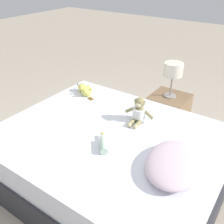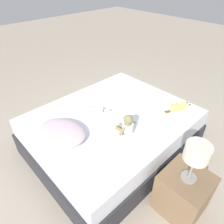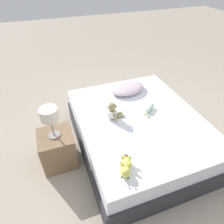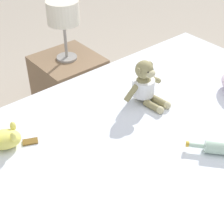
{
  "view_description": "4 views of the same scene",
  "coord_description": "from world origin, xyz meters",
  "px_view_note": "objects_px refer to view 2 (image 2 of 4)",
  "views": [
    {
      "loc": [
        1.49,
        1.07,
        1.82
      ],
      "look_at": [
        -0.18,
        -0.1,
        0.63
      ],
      "focal_mm": 41.51,
      "sensor_mm": 36.0,
      "label": 1
    },
    {
      "loc": [
        -1.42,
        1.34,
        2.01
      ],
      "look_at": [
        0.0,
        0.0,
        0.58
      ],
      "focal_mm": 32.5,
      "sensor_mm": 36.0,
      "label": 2
    },
    {
      "loc": [
        -1.01,
        -1.74,
        2.17
      ],
      "look_at": [
        -0.34,
        0.09,
        0.63
      ],
      "focal_mm": 31.81,
      "sensor_mm": 36.0,
      "label": 3
    },
    {
      "loc": [
        0.74,
        -1.02,
        1.62
      ],
      "look_at": [
        -0.23,
        -0.21,
        0.66
      ],
      "focal_mm": 55.6,
      "sensor_mm": 36.0,
      "label": 4
    }
  ],
  "objects_px": {
    "bedside_lamp": "(197,154)",
    "nightstand": "(183,193)",
    "plush_monkey": "(127,126)",
    "bed": "(112,132)",
    "glass_bottle": "(97,109)",
    "plush_yellow_creature": "(179,107)",
    "pillow": "(62,132)"
  },
  "relations": [
    {
      "from": "bedside_lamp",
      "to": "nightstand",
      "type": "bearing_deg",
      "value": -90.0
    },
    {
      "from": "bedside_lamp",
      "to": "plush_monkey",
      "type": "bearing_deg",
      "value": 0.54
    },
    {
      "from": "bed",
      "to": "nightstand",
      "type": "distance_m",
      "value": 1.08
    },
    {
      "from": "plush_monkey",
      "to": "glass_bottle",
      "type": "distance_m",
      "value": 0.52
    },
    {
      "from": "plush_yellow_creature",
      "to": "plush_monkey",
      "type": "bearing_deg",
      "value": 78.65
    },
    {
      "from": "bed",
      "to": "pillow",
      "type": "relative_size",
      "value": 3.15
    },
    {
      "from": "bedside_lamp",
      "to": "plush_yellow_creature",
      "type": "bearing_deg",
      "value": -52.71
    },
    {
      "from": "pillow",
      "to": "glass_bottle",
      "type": "relative_size",
      "value": 2.88
    },
    {
      "from": "pillow",
      "to": "bedside_lamp",
      "type": "relative_size",
      "value": 1.54
    },
    {
      "from": "plush_monkey",
      "to": "pillow",
      "type": "bearing_deg",
      "value": 50.88
    },
    {
      "from": "pillow",
      "to": "bedside_lamp",
      "type": "xyz_separation_m",
      "value": [
        -1.18,
        -0.54,
        0.2
      ]
    },
    {
      "from": "pillow",
      "to": "glass_bottle",
      "type": "height_order",
      "value": "pillow"
    },
    {
      "from": "plush_yellow_creature",
      "to": "bed",
      "type": "bearing_deg",
      "value": 54.54
    },
    {
      "from": "pillow",
      "to": "plush_monkey",
      "type": "relative_size",
      "value": 2.14
    },
    {
      "from": "plush_monkey",
      "to": "bedside_lamp",
      "type": "distance_m",
      "value": 0.76
    },
    {
      "from": "bed",
      "to": "plush_yellow_creature",
      "type": "bearing_deg",
      "value": -125.46
    },
    {
      "from": "plush_monkey",
      "to": "glass_bottle",
      "type": "bearing_deg",
      "value": -2.46
    },
    {
      "from": "bed",
      "to": "nightstand",
      "type": "relative_size",
      "value": 4.06
    },
    {
      "from": "plush_yellow_creature",
      "to": "nightstand",
      "type": "distance_m",
      "value": 1.03
    },
    {
      "from": "bed",
      "to": "plush_monkey",
      "type": "bearing_deg",
      "value": 163.99
    },
    {
      "from": "pillow",
      "to": "nightstand",
      "type": "relative_size",
      "value": 1.29
    },
    {
      "from": "glass_bottle",
      "to": "nightstand",
      "type": "relative_size",
      "value": 0.45
    },
    {
      "from": "plush_monkey",
      "to": "plush_yellow_creature",
      "type": "bearing_deg",
      "value": -101.35
    },
    {
      "from": "plush_yellow_creature",
      "to": "bedside_lamp",
      "type": "relative_size",
      "value": 0.79
    },
    {
      "from": "bedside_lamp",
      "to": "pillow",
      "type": "bearing_deg",
      "value": 24.47
    },
    {
      "from": "pillow",
      "to": "glass_bottle",
      "type": "distance_m",
      "value": 0.56
    },
    {
      "from": "plush_yellow_creature",
      "to": "pillow",
      "type": "bearing_deg",
      "value": 65.87
    },
    {
      "from": "pillow",
      "to": "bedside_lamp",
      "type": "height_order",
      "value": "bedside_lamp"
    },
    {
      "from": "glass_bottle",
      "to": "nightstand",
      "type": "xyz_separation_m",
      "value": [
        -1.27,
        0.02,
        -0.33
      ]
    },
    {
      "from": "plush_monkey",
      "to": "glass_bottle",
      "type": "xyz_separation_m",
      "value": [
        0.52,
        -0.02,
        -0.07
      ]
    },
    {
      "from": "plush_monkey",
      "to": "plush_yellow_creature",
      "type": "height_order",
      "value": "plush_monkey"
    },
    {
      "from": "plush_yellow_creature",
      "to": "bedside_lamp",
      "type": "xyz_separation_m",
      "value": [
        -0.59,
        0.78,
        0.21
      ]
    }
  ]
}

